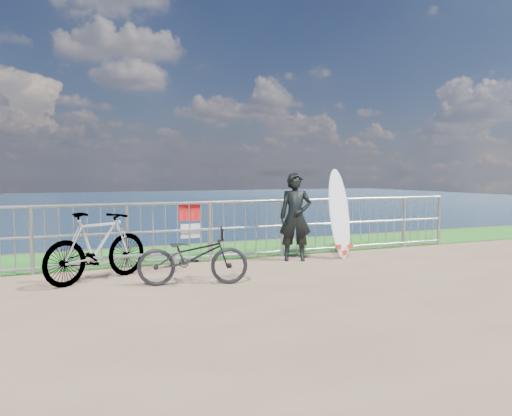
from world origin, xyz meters
name	(u,v)px	position (x,y,z in m)	size (l,w,h in m)	color
grass_strip	(216,251)	(0.00, 2.70, 0.01)	(120.00, 120.00, 0.00)	#237821
railing	(235,229)	(0.01, 1.60, 0.58)	(10.06, 0.10, 1.13)	#93969B
surfer	(295,217)	(1.00, 1.06, 0.82)	(0.60, 0.39, 1.64)	black
surfboard	(340,217)	(1.93, 0.99, 0.80)	(0.48, 0.43, 1.73)	white
bicycle_near	(193,256)	(-1.33, -0.14, 0.42)	(0.56, 1.60, 0.84)	black
bicycle_far	(97,246)	(-2.59, 0.68, 0.53)	(0.50, 1.77, 1.06)	black
bike_rack	(129,258)	(-2.10, 0.84, 0.29)	(1.67, 0.05, 0.35)	#93969B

